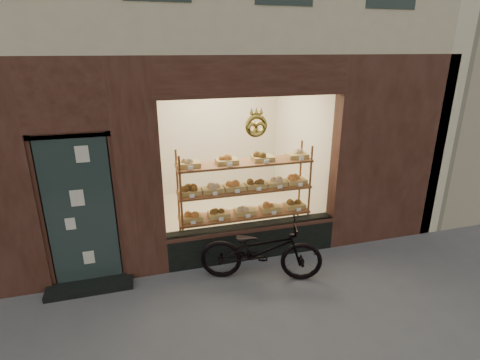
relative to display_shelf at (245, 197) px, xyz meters
name	(u,v)px	position (x,y,z in m)	size (l,w,h in m)	color
display_shelf	(245,197)	(0.00, 0.00, 0.00)	(2.20, 0.45, 1.70)	brown
bicycle	(261,250)	(-0.07, -1.04, -0.41)	(0.61, 1.75, 0.92)	black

